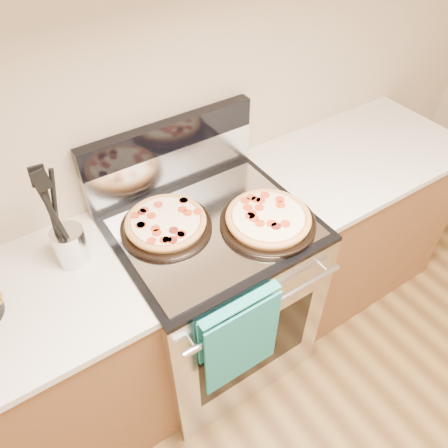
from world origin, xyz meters
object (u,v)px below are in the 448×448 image
utensil_crock (71,246)px  pepperoni_pizza_front (268,219)px  pepperoni_pizza_back (166,223)px  range_body (213,296)px

utensil_crock → pepperoni_pizza_front: bearing=-20.1°
utensil_crock → pepperoni_pizza_back: bearing=-8.5°
pepperoni_pizza_back → utensil_crock: (-0.35, 0.05, 0.03)m
range_body → utensil_crock: size_ratio=6.23×
utensil_crock → range_body: bearing=-13.5°
pepperoni_pizza_back → utensil_crock: utensil_crock is taller
pepperoni_pizza_front → pepperoni_pizza_back: bearing=149.6°
range_body → pepperoni_pizza_back: bearing=156.6°
range_body → pepperoni_pizza_front: bearing=-35.8°
range_body → pepperoni_pizza_front: size_ratio=2.42×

